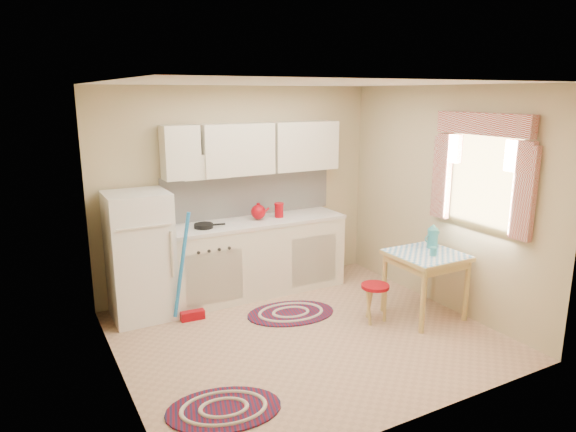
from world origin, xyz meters
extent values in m
plane|color=tan|center=(0.00, 0.00, 0.00)|extent=(3.60, 3.60, 0.00)
cube|color=silver|center=(0.00, 0.00, 2.50)|extent=(3.60, 3.20, 0.04)
cube|color=tan|center=(0.00, 1.60, 1.25)|extent=(3.60, 0.04, 2.50)
cube|color=tan|center=(0.00, -1.60, 1.25)|extent=(3.60, 0.04, 2.50)
cube|color=tan|center=(-1.80, 0.00, 1.25)|extent=(0.04, 3.20, 2.50)
cube|color=tan|center=(1.80, 0.00, 1.25)|extent=(0.04, 3.20, 2.50)
cube|color=silver|center=(0.12, 1.59, 1.20)|extent=(2.25, 0.03, 0.55)
cube|color=silver|center=(0.12, 1.44, 1.77)|extent=(2.25, 0.33, 0.60)
cube|color=white|center=(1.78, -0.55, 1.55)|extent=(0.04, 0.85, 0.95)
cube|color=white|center=(-1.34, 1.25, 0.70)|extent=(0.65, 0.60, 1.40)
cube|color=silver|center=(0.05, 1.30, 0.44)|extent=(2.25, 0.60, 0.88)
cube|color=silver|center=(0.05, 1.30, 0.90)|extent=(2.27, 0.62, 0.04)
cylinder|color=black|center=(-0.61, 1.25, 0.94)|extent=(0.26, 0.26, 0.05)
cylinder|color=#96050E|center=(0.39, 1.30, 1.00)|extent=(0.14, 0.14, 0.16)
cube|color=tan|center=(1.40, -0.22, 0.36)|extent=(0.72, 0.72, 0.72)
cylinder|color=#96050E|center=(0.83, -0.08, 0.21)|extent=(0.36, 0.36, 0.42)
cylinder|color=teal|center=(1.39, -0.32, 0.77)|extent=(0.08, 0.08, 0.10)
camera|label=1|loc=(-2.46, -4.15, 2.41)|focal=32.00mm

